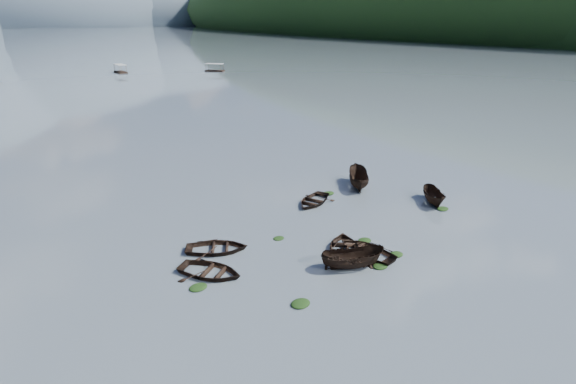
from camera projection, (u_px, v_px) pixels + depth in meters
ground_plane at (403, 281)px, 27.38m from camera, size 2400.00×2400.00×0.00m
right_hill_far at (540, 32)px, 444.34m from camera, size 520.00×1200.00×190.00m
haze_mtn_c at (54, 25)px, 781.57m from camera, size 520.00×520.00×260.00m
haze_mtn_d at (154, 24)px, 879.91m from camera, size 520.00×520.00×220.00m
rowboat_0 at (210, 275)px, 28.03m from camera, size 4.86×5.18×0.87m
rowboat_1 at (345, 252)px, 30.71m from camera, size 5.20×5.37×0.91m
rowboat_2 at (352, 267)px, 28.82m from camera, size 4.39×3.23×1.60m
rowboat_3 at (366, 253)px, 30.51m from camera, size 3.72×4.69×0.88m
rowboat_5 at (433, 203)px, 38.77m from camera, size 3.40×3.91×1.47m
rowboat_6 at (217, 251)px, 30.83m from camera, size 5.20×4.80×0.88m
rowboat_7 at (313, 203)px, 38.72m from camera, size 4.94×4.37×0.85m
rowboat_8 at (358, 186)px, 42.47m from camera, size 4.30×4.77×1.81m
weed_clump_0 at (301, 304)px, 25.13m from camera, size 1.15×0.94×0.25m
weed_clump_1 at (380, 267)px, 28.90m from camera, size 1.06×0.85×0.23m
weed_clump_2 at (396, 255)px, 30.30m from camera, size 1.03×0.82×0.22m
weed_clump_3 at (365, 241)px, 32.17m from camera, size 1.01×0.85×0.22m
weed_clump_4 at (443, 209)px, 37.46m from camera, size 1.09×0.87×0.23m
weed_clump_5 at (198, 288)px, 26.63m from camera, size 1.11×0.90×0.24m
weed_clump_6 at (279, 239)px, 32.53m from camera, size 0.84×0.70×0.18m
weed_clump_7 at (328, 194)px, 40.70m from camera, size 1.10×0.88×0.24m
pontoon_centre at (121, 73)px, 126.91m from camera, size 2.45×5.69×2.17m
pontoon_right at (215, 71)px, 130.04m from camera, size 5.13×5.62×2.07m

